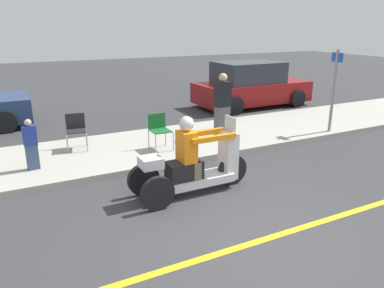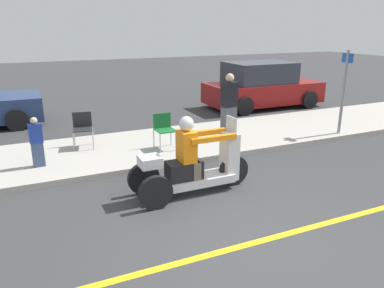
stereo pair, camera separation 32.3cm
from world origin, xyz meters
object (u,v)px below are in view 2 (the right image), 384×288
object	(u,v)px
spectator_far_back	(229,107)
spectator_end_of_line	(37,143)
motorcycle_trike	(192,166)
parked_car_lot_far	(262,86)
folding_chair_set_back	(83,126)
folding_chair_curbside	(164,127)
street_sign	(344,89)

from	to	relation	value
spectator_far_back	spectator_end_of_line	world-z (taller)	spectator_far_back
motorcycle_trike	spectator_end_of_line	world-z (taller)	motorcycle_trike
spectator_far_back	parked_car_lot_far	xyz separation A→B (m)	(3.26, 3.26, -0.15)
folding_chair_set_back	folding_chair_curbside	distance (m)	1.96
motorcycle_trike	folding_chair_curbside	xyz separation A→B (m)	(0.33, 2.35, 0.11)
spectator_far_back	folding_chair_curbside	world-z (taller)	spectator_far_back
motorcycle_trike	folding_chair_curbside	bearing A→B (deg)	81.97
parked_car_lot_far	street_sign	distance (m)	4.25
folding_chair_set_back	folding_chair_curbside	size ratio (longest dim) A/B	1.00
spectator_end_of_line	folding_chair_curbside	distance (m)	2.81
motorcycle_trike	street_sign	xyz separation A→B (m)	(5.09, 1.58, 0.80)
parked_car_lot_far	street_sign	size ratio (longest dim) A/B	1.93
spectator_far_back	folding_chair_set_back	size ratio (longest dim) A/B	2.02
motorcycle_trike	folding_chair_curbside	world-z (taller)	motorcycle_trike
spectator_far_back	folding_chair_curbside	size ratio (longest dim) A/B	2.02
folding_chair_set_back	motorcycle_trike	bearing A→B (deg)	-66.65
spectator_far_back	spectator_end_of_line	bearing A→B (deg)	-176.88
folding_chair_curbside	parked_car_lot_far	distance (m)	6.15
folding_chair_curbside	parked_car_lot_far	bearing A→B (deg)	33.89
motorcycle_trike	parked_car_lot_far	size ratio (longest dim) A/B	0.53
folding_chair_curbside	folding_chair_set_back	bearing A→B (deg)	152.57
parked_car_lot_far	motorcycle_trike	bearing A→B (deg)	-133.23
folding_chair_set_back	folding_chair_curbside	world-z (taller)	same
motorcycle_trike	spectator_far_back	world-z (taller)	spectator_far_back
motorcycle_trike	spectator_far_back	bearing A→B (deg)	49.15
spectator_end_of_line	parked_car_lot_far	distance (m)	8.66
spectator_end_of_line	motorcycle_trike	bearing A→B (deg)	-42.45
motorcycle_trike	folding_chair_set_back	size ratio (longest dim) A/B	2.75
street_sign	spectator_end_of_line	bearing A→B (deg)	174.87
spectator_end_of_line	street_sign	world-z (taller)	street_sign
motorcycle_trike	parked_car_lot_far	xyz separation A→B (m)	(5.43, 5.78, 0.25)
motorcycle_trike	parked_car_lot_far	bearing A→B (deg)	46.77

